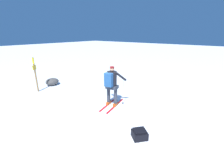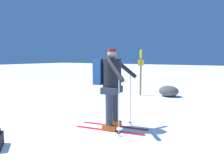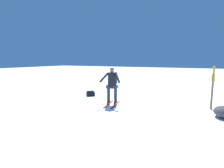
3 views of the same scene
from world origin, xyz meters
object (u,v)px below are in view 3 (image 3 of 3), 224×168
skier (112,83)px  trail_marker (213,84)px  dropped_backpack (91,94)px  rock_boulder (224,112)px

skier → trail_marker: trail_marker is taller
dropped_backpack → rock_boulder: (-1.04, -6.58, 0.08)m
dropped_backpack → trail_marker: bearing=-89.7°
skier → dropped_backpack: skier is taller
dropped_backpack → rock_boulder: size_ratio=0.73×
skier → trail_marker: 4.37m
rock_boulder → dropped_backpack: bearing=81.1°
trail_marker → skier: bearing=106.1°
skier → rock_boulder: 4.63m
skier → trail_marker: bearing=-73.9°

